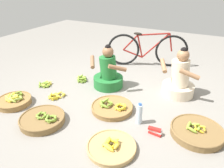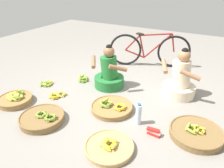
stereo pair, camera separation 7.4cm
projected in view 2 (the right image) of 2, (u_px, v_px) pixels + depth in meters
name	position (u px, v px, depth m)	size (l,w,h in m)	color
ground_plane	(118.00, 98.00, 3.42)	(10.00, 10.00, 0.00)	gray
vendor_woman_front	(109.00, 74.00, 3.68)	(0.75, 0.52, 0.77)	#237233
vendor_woman_behind	(180.00, 81.00, 3.39)	(0.69, 0.52, 0.81)	beige
bicycle_leaning	(149.00, 50.00, 4.48)	(1.60, 0.68, 0.73)	black
banana_basket_back_center	(112.00, 107.00, 3.10)	(0.61, 0.61, 0.16)	olive
banana_basket_mid_right	(109.00, 147.00, 2.40)	(0.57, 0.57, 0.13)	tan
banana_basket_near_vendor	(196.00, 133.00, 2.59)	(0.65, 0.65, 0.16)	brown
banana_basket_front_center	(15.00, 99.00, 3.28)	(0.52, 0.52, 0.17)	olive
banana_basket_near_bicycle	(42.00, 118.00, 2.86)	(0.60, 0.60, 0.15)	brown
loose_bananas_front_right	(83.00, 79.00, 3.99)	(0.26, 0.28, 0.09)	#8CAD38
loose_bananas_back_left	(47.00, 84.00, 3.82)	(0.25, 0.26, 0.09)	yellow
loose_bananas_mid_left	(57.00, 95.00, 3.45)	(0.24, 0.30, 0.09)	yellow
water_bottle	(138.00, 114.00, 2.77)	(0.08, 0.08, 0.31)	silver
packet_carton_stack	(154.00, 132.00, 2.61)	(0.18, 0.07, 0.09)	red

